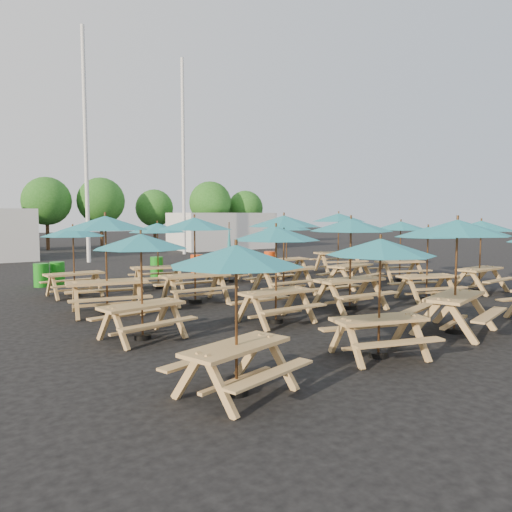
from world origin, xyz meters
TOP-DOWN VIEW (x-y plane):
  - ground at (0.00, 0.00)m, footprint 120.00×120.00m
  - picnic_unit_0 at (-5.86, -6.55)m, footprint 2.32×2.32m
  - picnic_unit_1 at (-5.77, -2.88)m, footprint 2.19×2.19m
  - picnic_unit_2 at (-5.52, 0.10)m, footprint 2.58×2.58m
  - picnic_unit_3 at (-5.49, 3.31)m, footprint 2.01×2.01m
  - picnic_unit_4 at (-2.84, -6.43)m, footprint 2.32×2.32m
  - picnic_unit_5 at (-2.66, -3.18)m, footprint 2.04×2.04m
  - picnic_unit_6 at (-2.98, 0.21)m, footprint 2.32×2.32m
  - picnic_unit_7 at (-2.74, 3.35)m, footprint 2.29×2.29m
  - picnic_unit_8 at (-0.12, -6.09)m, footprint 2.70×2.70m
  - picnic_unit_9 at (-0.04, -2.94)m, footprint 2.25×2.25m
  - picnic_unit_10 at (-0.06, -0.11)m, footprint 2.21×2.21m
  - picnic_unit_11 at (0.08, 3.36)m, footprint 1.87×1.67m
  - picnic_unit_13 at (2.85, -3.18)m, footprint 2.38×2.38m
  - picnic_unit_14 at (2.83, -0.11)m, footprint 2.46×2.46m
  - picnic_unit_15 at (2.73, 3.33)m, footprint 2.06×2.06m
  - picnic_unit_17 at (5.50, -3.21)m, footprint 2.23×2.23m
  - picnic_unit_18 at (5.53, 0.00)m, footprint 2.50×2.50m
  - picnic_unit_19 at (5.75, 3.54)m, footprint 2.87×2.87m
  - waste_bin_0 at (-5.91, 6.01)m, footprint 0.50×0.50m
  - waste_bin_1 at (-5.31, 6.27)m, footprint 0.50×0.50m
  - waste_bin_2 at (-1.55, 6.23)m, footprint 0.50×0.50m
  - waste_bin_3 at (0.25, 6.26)m, footprint 0.50×0.50m
  - waste_bin_4 at (3.88, 6.06)m, footprint 0.50×0.50m
  - mast_0 at (-2.00, 14.00)m, footprint 0.20×0.20m
  - mast_1 at (4.50, 16.00)m, footprint 0.20×0.20m
  - event_tent_1 at (9.00, 19.00)m, footprint 7.00×4.00m
  - tree_3 at (-1.75, 24.72)m, footprint 3.36×3.36m
  - tree_4 at (1.90, 24.26)m, footprint 3.41×3.41m
  - tree_5 at (6.22, 24.67)m, footprint 2.94×2.94m
  - tree_6 at (10.23, 22.90)m, footprint 3.38×3.38m
  - tree_7 at (13.63, 22.92)m, footprint 2.95×2.95m

SIDE VIEW (x-z plane):
  - ground at x=0.00m, z-range 0.00..0.00m
  - waste_bin_0 at x=-5.91m, z-range 0.00..0.81m
  - waste_bin_1 at x=-5.31m, z-range 0.00..0.81m
  - waste_bin_2 at x=-1.55m, z-range 0.00..0.81m
  - waste_bin_3 at x=0.25m, z-range 0.00..0.81m
  - waste_bin_4 at x=3.88m, z-range 0.00..0.81m
  - picnic_unit_11 at x=0.08m, z-range -0.20..2.02m
  - event_tent_1 at x=9.00m, z-range 0.00..2.60m
  - picnic_unit_4 at x=-2.84m, z-range 0.77..2.87m
  - picnic_unit_0 at x=-5.86m, z-range 0.77..2.88m
  - picnic_unit_1 at x=-5.77m, z-range 0.78..2.92m
  - picnic_unit_3 at x=-5.49m, z-range 0.78..2.94m
  - picnic_unit_13 at x=2.85m, z-range 0.78..2.94m
  - picnic_unit_15 at x=2.73m, z-range 0.81..3.03m
  - picnic_unit_7 at x=-2.74m, z-range 0.81..3.04m
  - picnic_unit_5 at x=-2.66m, z-range 0.82..3.06m
  - picnic_unit_18 at x=5.53m, z-range 0.82..3.08m
  - picnic_unit_17 at x=5.50m, z-range 0.84..3.16m
  - picnic_unit_14 at x=2.83m, z-range 0.84..3.17m
  - picnic_unit_9 at x=-0.04m, z-range 0.88..3.29m
  - picnic_unit_8 at x=-0.12m, z-range 0.88..3.30m
  - picnic_unit_6 at x=-2.98m, z-range 0.89..3.32m
  - picnic_unit_2 at x=-5.52m, z-range 0.90..3.39m
  - picnic_unit_10 at x=-0.06m, z-range 0.91..3.39m
  - picnic_unit_19 at x=5.75m, z-range 0.93..3.50m
  - tree_5 at x=6.22m, z-range 0.75..5.20m
  - tree_7 at x=13.63m, z-range 0.75..5.23m
  - tree_3 at x=-1.75m, z-range 0.86..5.95m
  - tree_6 at x=10.23m, z-range 0.86..5.99m
  - tree_4 at x=1.90m, z-range 0.87..6.04m
  - mast_0 at x=-2.00m, z-range 0.00..12.00m
  - mast_1 at x=4.50m, z-range 0.00..12.00m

